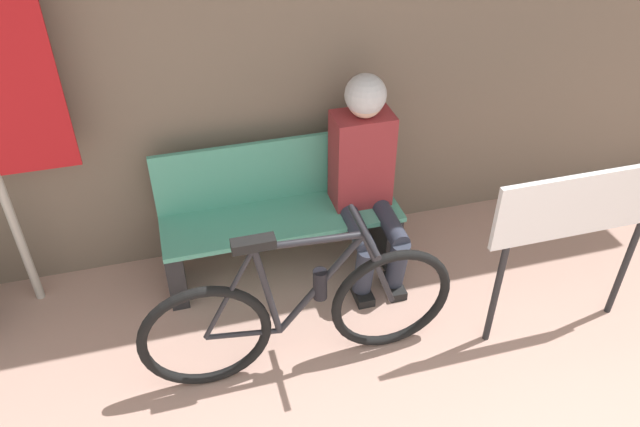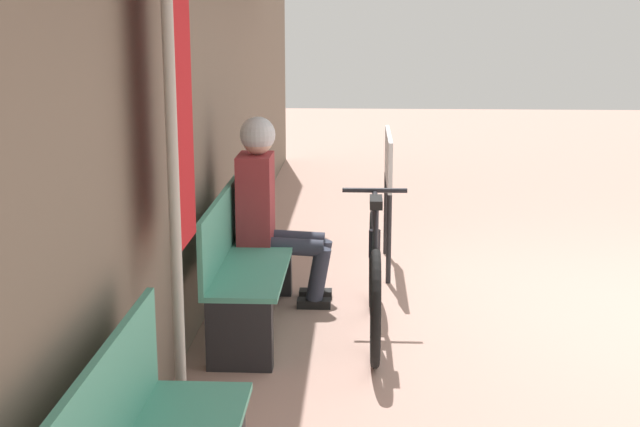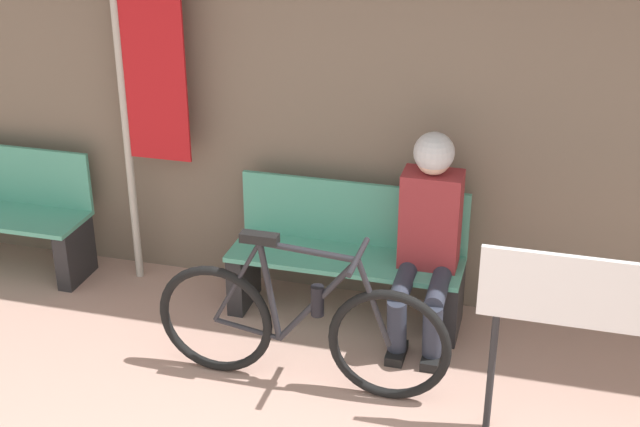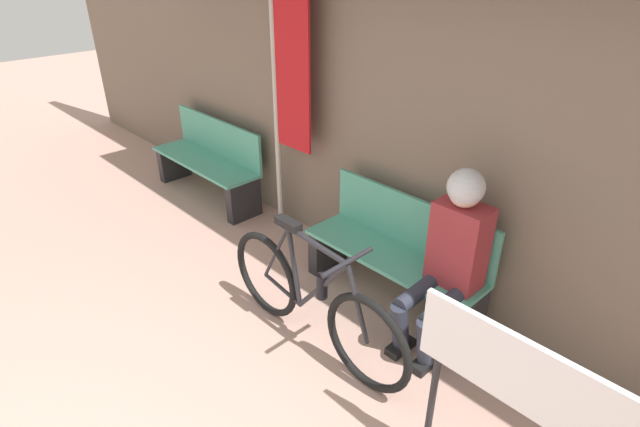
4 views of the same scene
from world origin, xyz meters
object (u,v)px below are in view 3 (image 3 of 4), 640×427
(banner_pole, at_px, (143,69))
(signboard, at_px, (584,307))
(park_bench_near, at_px, (347,260))
(bicycle, at_px, (300,327))
(person_seated, at_px, (428,226))

(banner_pole, bearing_deg, signboard, -20.78)
(signboard, bearing_deg, park_bench_near, 146.12)
(bicycle, relative_size, signboard, 1.58)
(park_bench_near, xyz_separation_m, bicycle, (-0.07, -0.78, -0.01))
(bicycle, xyz_separation_m, person_seated, (0.56, 0.68, 0.35))
(banner_pole, bearing_deg, person_seated, -6.42)
(park_bench_near, height_order, bicycle, bicycle)
(person_seated, bearing_deg, signboard, -43.36)
(park_bench_near, xyz_separation_m, person_seated, (0.49, -0.10, 0.33))
(bicycle, height_order, person_seated, person_seated)
(person_seated, bearing_deg, park_bench_near, 168.61)
(person_seated, height_order, banner_pole, banner_pole)
(signboard, bearing_deg, bicycle, 175.32)
(bicycle, distance_m, signboard, 1.47)
(park_bench_near, relative_size, bicycle, 0.87)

